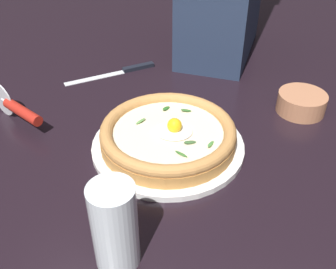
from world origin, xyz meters
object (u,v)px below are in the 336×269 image
object	(u,v)px
side_bowl	(301,103)
pizza_cutter	(17,109)
pizza	(168,134)
table_knife	(124,71)
drinking_glass	(115,231)

from	to	relation	value
side_bowl	pizza_cutter	bearing A→B (deg)	18.09
pizza	side_bowl	size ratio (longest dim) A/B	2.47
pizza_cutter	table_knife	xyz separation A→B (m)	(-0.13, -0.27, -0.03)
table_knife	side_bowl	bearing A→B (deg)	168.70
table_knife	drinking_glass	world-z (taller)	drinking_glass
table_knife	drinking_glass	xyz separation A→B (m)	(-0.18, 0.54, 0.05)
pizza	drinking_glass	xyz separation A→B (m)	(0.01, 0.26, 0.02)
side_bowl	drinking_glass	world-z (taller)	drinking_glass
pizza	table_knife	bearing A→B (deg)	-56.72
pizza	side_bowl	world-z (taller)	pizza
side_bowl	pizza_cutter	world-z (taller)	pizza_cutter
pizza_cutter	side_bowl	bearing A→B (deg)	-161.91
drinking_glass	pizza_cutter	bearing A→B (deg)	-41.02
table_knife	pizza	bearing A→B (deg)	123.28
side_bowl	pizza	bearing A→B (deg)	37.92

